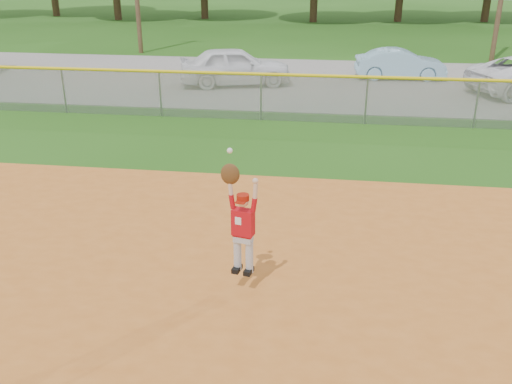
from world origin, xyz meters
The scene contains 6 objects.
ground centered at (0.00, 0.00, 0.00)m, with size 120.00×120.00×0.00m, color #215112.
parking_strip centered at (0.00, 16.00, 0.01)m, with size 44.00×10.00×0.03m, color gray.
car_white_a centered at (-1.68, 14.90, 0.79)m, with size 1.79×4.45×1.52m, color white.
car_blue centered at (5.05, 17.04, 0.65)m, with size 1.30×3.74×1.23m, color #91C1D9.
outfield_fence centered at (0.00, 10.00, 0.88)m, with size 40.06×0.10×1.55m.
ballplayer centered at (0.96, 0.04, 1.25)m, with size 0.61×0.32×2.08m.
Camera 1 is at (2.26, -7.85, 5.16)m, focal length 40.00 mm.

